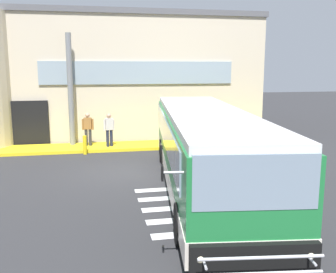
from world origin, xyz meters
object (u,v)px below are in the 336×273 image
(passenger_near_column, at_px, (88,127))
(safety_bollard_yellow, at_px, (85,145))
(bus_main_foreground, at_px, (205,151))
(passenger_by_doorway, at_px, (109,128))
(entry_support_column, at_px, (70,90))

(passenger_near_column, height_order, safety_bollard_yellow, passenger_near_column)
(bus_main_foreground, bearing_deg, passenger_by_doorway, 111.55)
(entry_support_column, xyz_separation_m, passenger_by_doorway, (1.85, -0.90, -1.88))
(bus_main_foreground, distance_m, passenger_by_doorway, 7.72)
(bus_main_foreground, relative_size, safety_bollard_yellow, 13.78)
(entry_support_column, bearing_deg, safety_bollard_yellow, -70.14)
(bus_main_foreground, height_order, passenger_by_doorway, bus_main_foreground)
(entry_support_column, height_order, passenger_near_column, entry_support_column)
(bus_main_foreground, bearing_deg, entry_support_column, 120.13)
(bus_main_foreground, bearing_deg, passenger_near_column, 116.91)
(entry_support_column, xyz_separation_m, safety_bollard_yellow, (0.65, -1.80, -2.51))
(entry_support_column, relative_size, safety_bollard_yellow, 6.24)
(bus_main_foreground, xyz_separation_m, passenger_by_doorway, (-2.83, 7.18, -0.26))
(safety_bollard_yellow, bearing_deg, entry_support_column, 109.86)
(bus_main_foreground, relative_size, passenger_by_doorway, 7.41)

